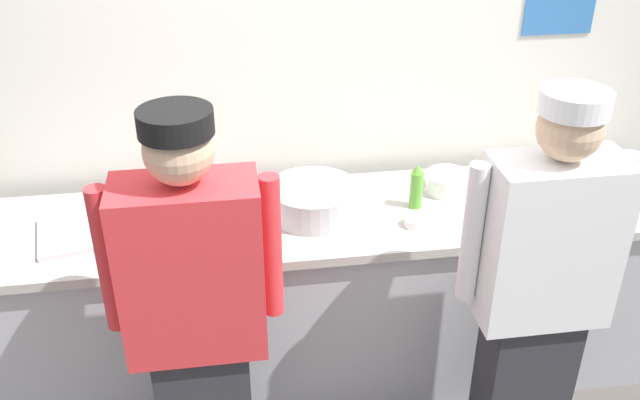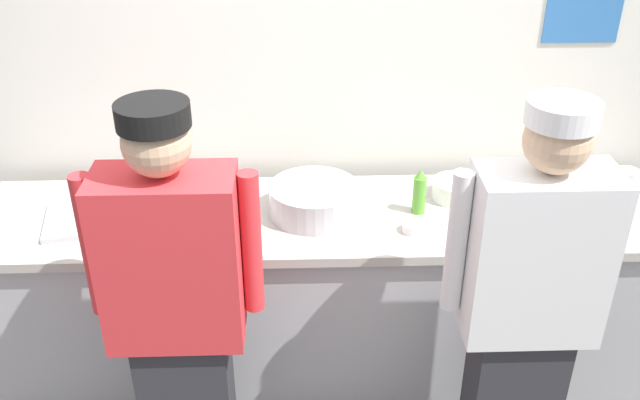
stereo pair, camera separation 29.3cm
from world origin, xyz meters
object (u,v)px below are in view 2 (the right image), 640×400
at_px(mixing_bowl_steel, 314,200).
at_px(ramekin_green_sauce, 533,187).
at_px(chef_center, 527,307).
at_px(plate_stack_rear, 211,215).
at_px(chefs_knife, 144,213).
at_px(sheet_tray, 110,215).
at_px(plate_stack_front, 456,190).
at_px(chef_near_left, 178,311).
at_px(squeeze_bottle_primary, 419,192).
at_px(squeeze_bottle_secondary, 513,206).
at_px(ramekin_yellow_sauce, 414,227).
at_px(squeeze_bottle_spare, 594,197).

height_order(mixing_bowl_steel, ramekin_green_sauce, mixing_bowl_steel).
relative_size(chef_center, ramekin_green_sauce, 17.66).
height_order(plate_stack_rear, chefs_knife, plate_stack_rear).
bearing_deg(sheet_tray, plate_stack_front, 4.65).
distance_m(plate_stack_rear, mixing_bowl_steel, 0.43).
xyz_separation_m(chef_near_left, mixing_bowl_steel, (0.49, 0.64, 0.07)).
distance_m(plate_stack_front, mixing_bowl_steel, 0.64).
bearing_deg(plate_stack_rear, chef_near_left, -96.16).
xyz_separation_m(plate_stack_front, squeeze_bottle_primary, (-0.18, -0.12, 0.05)).
bearing_deg(plate_stack_rear, squeeze_bottle_secondary, -1.73).
relative_size(sheet_tray, ramekin_yellow_sauce, 5.60).
bearing_deg(chefs_knife, chef_near_left, -70.44).
height_order(squeeze_bottle_secondary, chefs_knife, squeeze_bottle_secondary).
bearing_deg(plate_stack_rear, mixing_bowl_steel, 9.88).
height_order(chef_near_left, ramekin_green_sauce, chef_near_left).
bearing_deg(plate_stack_front, sheet_tray, -175.35).
height_order(chef_center, sheet_tray, chef_center).
bearing_deg(plate_stack_front, plate_stack_rear, -169.91).
height_order(chef_near_left, mixing_bowl_steel, chef_near_left).
bearing_deg(squeeze_bottle_spare, plate_stack_front, 163.92).
height_order(squeeze_bottle_primary, squeeze_bottle_secondary, squeeze_bottle_primary).
bearing_deg(ramekin_green_sauce, squeeze_bottle_spare, -47.19).
relative_size(squeeze_bottle_spare, ramekin_green_sauce, 1.92).
bearing_deg(chef_near_left, ramekin_green_sauce, 28.42).
bearing_deg(mixing_bowl_steel, sheet_tray, -179.48).
bearing_deg(squeeze_bottle_secondary, chef_near_left, -157.91).
relative_size(chef_near_left, mixing_bowl_steel, 4.35).
bearing_deg(ramekin_yellow_sauce, chef_near_left, -151.55).
distance_m(chef_near_left, ramekin_yellow_sauce, 1.01).
distance_m(mixing_bowl_steel, ramekin_yellow_sauce, 0.43).
bearing_deg(chef_near_left, chefs_knife, 109.56).
distance_m(plate_stack_rear, ramekin_green_sauce, 1.43).
relative_size(plate_stack_rear, chefs_knife, 0.88).
relative_size(chef_near_left, ramekin_green_sauce, 17.71).
bearing_deg(squeeze_bottle_spare, mixing_bowl_steel, 177.80).
distance_m(squeeze_bottle_spare, ramekin_green_sauce, 0.28).
relative_size(sheet_tray, chefs_knife, 1.91).
distance_m(chef_center, squeeze_bottle_secondary, 0.55).
height_order(sheet_tray, chefs_knife, sheet_tray).
xyz_separation_m(mixing_bowl_steel, ramekin_yellow_sauce, (0.40, -0.16, -0.05)).
bearing_deg(mixing_bowl_steel, squeeze_bottle_primary, -0.59).
bearing_deg(plate_stack_front, squeeze_bottle_secondary, -49.88).
bearing_deg(chef_center, squeeze_bottle_spare, 53.72).
height_order(plate_stack_front, mixing_bowl_steel, mixing_bowl_steel).
xyz_separation_m(plate_stack_front, ramekin_yellow_sauce, (-0.22, -0.27, -0.02)).
bearing_deg(chef_center, sheet_tray, 157.90).
bearing_deg(chef_center, squeeze_bottle_secondary, 80.88).
xyz_separation_m(chef_center, squeeze_bottle_spare, (0.45, 0.61, 0.09)).
height_order(plate_stack_rear, squeeze_bottle_secondary, squeeze_bottle_secondary).
height_order(plate_stack_front, sheet_tray, plate_stack_front).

